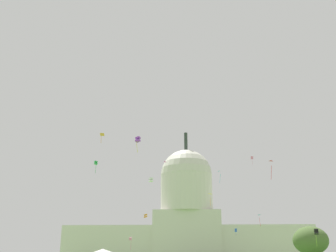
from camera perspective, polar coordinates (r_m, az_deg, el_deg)
The scene contains 16 objects.
capitol_building at distance 213.41m, azimuth 2.64°, elevation -13.36°, with size 121.30×26.69×68.49m.
tree_east_mid at distance 129.87m, azimuth 19.09°, elevation -14.72°, with size 13.84×13.81×12.67m.
kite_pink_low at distance 129.25m, azimuth -5.21°, elevation -15.27°, with size 0.86×0.90×3.63m.
kite_gold_mid at distance 103.34m, azimuth -9.10°, elevation -1.27°, with size 1.08×0.76×2.62m.
kite_cyan_mid at distance 142.49m, azimuth 7.26°, elevation -6.37°, with size 1.22×1.59×4.23m.
kite_red_mid at distance 91.04m, azimuth 13.74°, elevation -5.13°, with size 1.28×1.34×3.74m.
kite_blue_low at distance 167.24m, azimuth 9.35°, elevation -14.05°, with size 0.90×0.63×2.61m.
kite_turquoise_low at distance 135.73m, azimuth 12.63°, elevation -12.12°, with size 1.16×1.15×3.35m.
kite_green_mid at distance 116.38m, azimuth -9.94°, elevation -5.05°, with size 1.17×1.14×3.52m.
kite_violet_mid at distance 96.47m, azimuth -4.18°, elevation -1.87°, with size 1.32×1.28×3.81m.
kite_magenta_mid at distance 125.35m, azimuth -0.23°, elevation -5.20°, with size 1.02×1.39×0.30m.
kite_orange_mid at distance 149.88m, azimuth -3.12°, elevation -12.28°, with size 1.39×1.33×1.43m.
kite_black_low at distance 104.98m, azimuth 19.80°, elevation -13.60°, with size 1.20×1.26×3.95m.
kite_yellow_mid at distance 132.71m, azimuth 5.69°, elevation -9.46°, with size 1.55×1.56×3.74m.
kite_white_mid at distance 100.93m, azimuth -2.37°, elevation -7.43°, with size 1.10×1.12×0.99m.
kite_pink_high at distance 169.45m, azimuth 11.52°, elevation -4.40°, with size 1.02×0.42×3.71m.
Camera 1 is at (0.59, -29.82, 3.39)m, focal length 44.14 mm.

